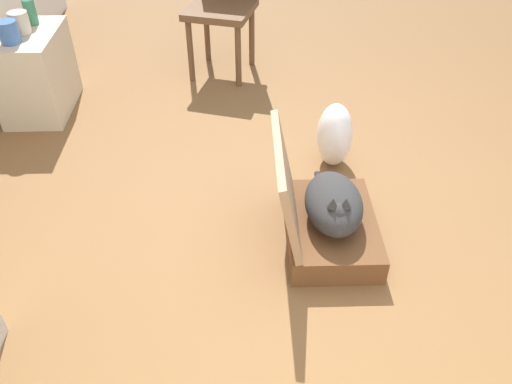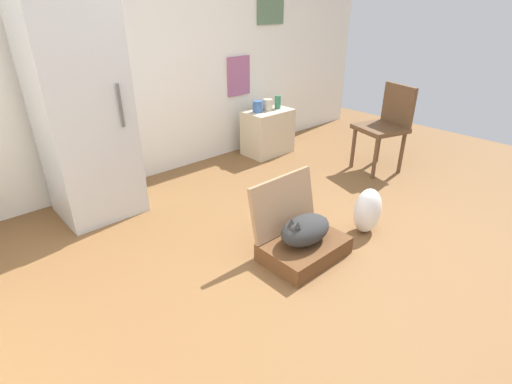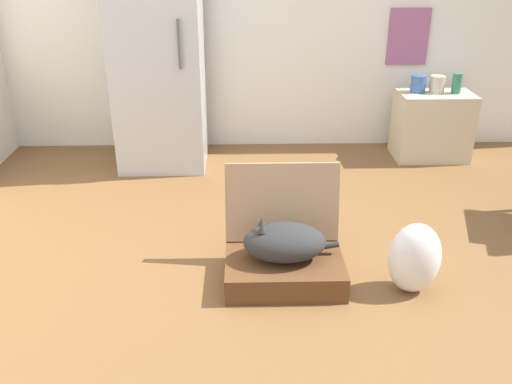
{
  "view_description": "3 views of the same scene",
  "coord_description": "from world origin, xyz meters",
  "px_view_note": "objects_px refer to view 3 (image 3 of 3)",
  "views": [
    {
      "loc": [
        -2.1,
        0.45,
        1.9
      ],
      "look_at": [
        -0.2,
        0.4,
        0.34
      ],
      "focal_mm": 36.77,
      "sensor_mm": 36.0,
      "label": 1
    },
    {
      "loc": [
        -2.1,
        -1.56,
        1.78
      ],
      "look_at": [
        -0.3,
        0.44,
        0.44
      ],
      "focal_mm": 27.12,
      "sensor_mm": 36.0,
      "label": 2
    },
    {
      "loc": [
        -0.4,
        -2.5,
        1.71
      ],
      "look_at": [
        -0.31,
        0.62,
        0.26
      ],
      "focal_mm": 38.64,
      "sensor_mm": 36.0,
      "label": 3
    }
  ],
  "objects_px": {
    "suitcase_base": "(284,270)",
    "vase_round": "(437,84)",
    "refrigerator": "(158,49)",
    "side_table": "(432,125)",
    "plastic_bag_white": "(414,258)",
    "vase_tall": "(418,84)",
    "vase_short": "(457,83)",
    "cat": "(284,242)"
  },
  "relations": [
    {
      "from": "vase_tall",
      "to": "vase_short",
      "type": "height_order",
      "value": "vase_short"
    },
    {
      "from": "plastic_bag_white",
      "to": "vase_round",
      "type": "xyz_separation_m",
      "value": [
        0.7,
        1.95,
        0.43
      ]
    },
    {
      "from": "suitcase_base",
      "to": "side_table",
      "type": "height_order",
      "value": "side_table"
    },
    {
      "from": "plastic_bag_white",
      "to": "refrigerator",
      "type": "distance_m",
      "value": 2.53
    },
    {
      "from": "plastic_bag_white",
      "to": "side_table",
      "type": "height_order",
      "value": "side_table"
    },
    {
      "from": "vase_tall",
      "to": "cat",
      "type": "bearing_deg",
      "value": -123.25
    },
    {
      "from": "refrigerator",
      "to": "side_table",
      "type": "bearing_deg",
      "value": 1.29
    },
    {
      "from": "cat",
      "to": "vase_tall",
      "type": "xyz_separation_m",
      "value": [
        1.22,
        1.86,
        0.38
      ]
    },
    {
      "from": "plastic_bag_white",
      "to": "refrigerator",
      "type": "xyz_separation_m",
      "value": [
        -1.53,
        1.89,
        0.73
      ]
    },
    {
      "from": "refrigerator",
      "to": "side_table",
      "type": "distance_m",
      "value": 2.32
    },
    {
      "from": "refrigerator",
      "to": "vase_tall",
      "type": "bearing_deg",
      "value": 2.13
    },
    {
      "from": "refrigerator",
      "to": "plastic_bag_white",
      "type": "bearing_deg",
      "value": -51.05
    },
    {
      "from": "vase_tall",
      "to": "vase_round",
      "type": "bearing_deg",
      "value": -7.72
    },
    {
      "from": "vase_round",
      "to": "suitcase_base",
      "type": "bearing_deg",
      "value": -126.53
    },
    {
      "from": "suitcase_base",
      "to": "side_table",
      "type": "relative_size",
      "value": 1.06
    },
    {
      "from": "plastic_bag_white",
      "to": "vase_short",
      "type": "xyz_separation_m",
      "value": [
        0.84,
        1.92,
        0.44
      ]
    },
    {
      "from": "suitcase_base",
      "to": "cat",
      "type": "height_order",
      "value": "cat"
    },
    {
      "from": "suitcase_base",
      "to": "refrigerator",
      "type": "relative_size",
      "value": 0.34
    },
    {
      "from": "suitcase_base",
      "to": "plastic_bag_white",
      "type": "relative_size",
      "value": 1.6
    },
    {
      "from": "suitcase_base",
      "to": "vase_short",
      "type": "relative_size",
      "value": 3.92
    },
    {
      "from": "side_table",
      "to": "suitcase_base",
      "type": "bearing_deg",
      "value": -126.63
    },
    {
      "from": "refrigerator",
      "to": "vase_round",
      "type": "bearing_deg",
      "value": 1.47
    },
    {
      "from": "plastic_bag_white",
      "to": "vase_short",
      "type": "height_order",
      "value": "vase_short"
    },
    {
      "from": "side_table",
      "to": "vase_short",
      "type": "relative_size",
      "value": 3.68
    },
    {
      "from": "suitcase_base",
      "to": "vase_round",
      "type": "distance_m",
      "value": 2.36
    },
    {
      "from": "suitcase_base",
      "to": "refrigerator",
      "type": "bearing_deg",
      "value": 115.73
    },
    {
      "from": "suitcase_base",
      "to": "vase_round",
      "type": "height_order",
      "value": "vase_round"
    },
    {
      "from": "vase_tall",
      "to": "vase_short",
      "type": "bearing_deg",
      "value": -8.73
    },
    {
      "from": "suitcase_base",
      "to": "side_table",
      "type": "xyz_separation_m",
      "value": [
        1.36,
        1.83,
        0.21
      ]
    },
    {
      "from": "vase_round",
      "to": "vase_tall",
      "type": "bearing_deg",
      "value": 172.28
    },
    {
      "from": "vase_round",
      "to": "vase_short",
      "type": "bearing_deg",
      "value": -9.74
    },
    {
      "from": "cat",
      "to": "side_table",
      "type": "relative_size",
      "value": 0.87
    },
    {
      "from": "refrigerator",
      "to": "vase_round",
      "type": "xyz_separation_m",
      "value": [
        2.22,
        0.06,
        -0.3
      ]
    },
    {
      "from": "cat",
      "to": "side_table",
      "type": "distance_m",
      "value": 2.29
    },
    {
      "from": "suitcase_base",
      "to": "vase_tall",
      "type": "height_order",
      "value": "vase_tall"
    },
    {
      "from": "cat",
      "to": "plastic_bag_white",
      "type": "height_order",
      "value": "plastic_bag_white"
    },
    {
      "from": "cat",
      "to": "side_table",
      "type": "height_order",
      "value": "side_table"
    },
    {
      "from": "cat",
      "to": "vase_short",
      "type": "bearing_deg",
      "value": 50.09
    },
    {
      "from": "vase_tall",
      "to": "side_table",
      "type": "bearing_deg",
      "value": -10.33
    },
    {
      "from": "plastic_bag_white",
      "to": "suitcase_base",
      "type": "bearing_deg",
      "value": 171.05
    },
    {
      "from": "side_table",
      "to": "vase_round",
      "type": "height_order",
      "value": "vase_round"
    },
    {
      "from": "refrigerator",
      "to": "side_table",
      "type": "height_order",
      "value": "refrigerator"
    }
  ]
}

